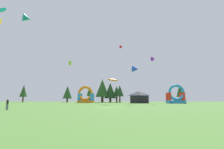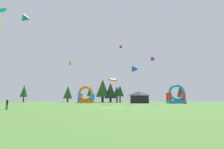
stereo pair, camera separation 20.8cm
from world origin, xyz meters
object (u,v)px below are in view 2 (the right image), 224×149
kite_cyan_parafoil (2,10)px  kite_purple_delta (154,59)px  inflatable_red_slide (176,97)px  festival_tent (139,97)px  kite_teal_delta (27,18)px  inflatable_yellow_castle (86,97)px  kite_red_box (121,47)px  kite_lime_box (70,63)px  person_far_side (7,103)px  kite_blue_delta (135,69)px  kite_orange_parafoil (113,80)px

kite_cyan_parafoil → kite_purple_delta: size_ratio=1.62×
inflatable_red_slide → festival_tent: (-12.64, 1.69, -0.13)m
kite_cyan_parafoil → inflatable_red_slide: kite_cyan_parafoil is taller
kite_teal_delta → inflatable_yellow_castle: 41.05m
kite_red_box → festival_tent: bearing=6.9°
kite_cyan_parafoil → kite_lime_box: (19.74, 0.79, -15.23)m
person_far_side → inflatable_yellow_castle: (3.58, 40.39, 1.34)m
person_far_side → inflatable_yellow_castle: size_ratio=0.25×
kite_blue_delta → kite_cyan_parafoil: (-38.06, -10.20, 15.23)m
kite_red_box → inflatable_red_slide: kite_red_box is taller
inflatable_red_slide → festival_tent: 12.76m
kite_red_box → inflatable_red_slide: (19.18, -0.90, -18.56)m
kite_orange_parafoil → person_far_side: (-14.73, -24.81, -6.22)m
kite_red_box → festival_tent: (6.53, 0.79, -18.69)m
inflatable_red_slide → kite_teal_delta: bearing=-137.1°
person_far_side → festival_tent: size_ratio=0.26×
kite_cyan_parafoil → inflatable_red_slide: bearing=17.8°
kite_orange_parafoil → inflatable_red_slide: (21.88, 9.71, -4.91)m
kite_red_box → person_far_side: kite_red_box is taller
kite_cyan_parafoil → festival_tent: 50.40m
person_far_side → inflatable_red_slide: (36.61, 34.52, 1.31)m
kite_blue_delta → kite_orange_parafoil: kite_blue_delta is taller
inflatable_yellow_castle → festival_tent: bearing=-11.6°
kite_lime_box → inflatable_yellow_castle: bearing=89.9°
kite_blue_delta → festival_tent: kite_blue_delta is taller
kite_cyan_parafoil → inflatable_red_slide: size_ratio=4.12×
kite_lime_box → festival_tent: 28.53m
kite_cyan_parafoil → inflatable_yellow_castle: 38.52m
kite_teal_delta → kite_blue_delta: bearing=51.6°
kite_blue_delta → kite_teal_delta: kite_teal_delta is taller
person_far_side → kite_teal_delta: bearing=-154.9°
kite_blue_delta → person_far_side: size_ratio=7.41×
kite_red_box → kite_cyan_parafoil: bearing=-152.0°
kite_purple_delta → inflatable_yellow_castle: (-25.56, 6.56, -13.45)m
kite_lime_box → person_far_side: (-3.56, -18.35, -10.03)m
kite_lime_box → kite_blue_delta: bearing=27.2°
kite_lime_box → inflatable_yellow_castle: size_ratio=1.76×
person_far_side → festival_tent: 43.44m
inflatable_yellow_castle → festival_tent: inflatable_yellow_castle is taller
kite_blue_delta → kite_orange_parafoil: size_ratio=1.56×
kite_red_box → kite_teal_delta: (-16.42, -33.98, -5.80)m
kite_teal_delta → kite_cyan_parafoil: bearing=136.9°
kite_orange_parafoil → kite_lime_box: 13.46m
kite_red_box → kite_teal_delta: size_ratio=1.36×
kite_blue_delta → kite_cyan_parafoil: size_ratio=0.45×
inflatable_yellow_castle → kite_blue_delta: bearing=-34.6°
inflatable_yellow_castle → festival_tent: (20.39, -4.18, -0.17)m
kite_cyan_parafoil → kite_orange_parafoil: 37.02m
kite_cyan_parafoil → inflatable_yellow_castle: kite_cyan_parafoil is taller
person_far_side → inflatable_red_slide: size_ratio=0.25×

